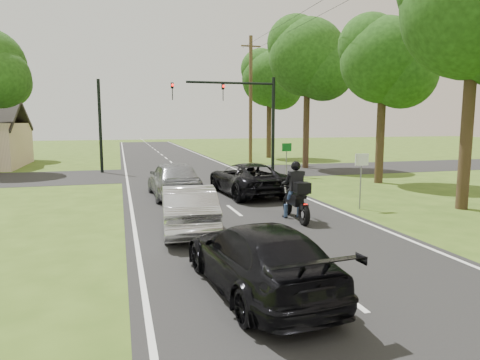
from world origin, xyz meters
name	(u,v)px	position (x,y,z in m)	size (l,w,h in m)	color
ground	(270,239)	(0.00, 0.00, 0.00)	(140.00, 140.00, 0.00)	#375116
road	(204,187)	(0.00, 10.00, 0.01)	(8.00, 100.00, 0.01)	black
cross_road	(186,173)	(0.00, 16.00, 0.01)	(60.00, 7.00, 0.01)	black
motorcycle_rider	(296,197)	(1.61, 1.92, 0.80)	(0.67, 2.37, 2.04)	black
dark_suv	(247,179)	(1.48, 7.28, 0.74)	(2.41, 5.22, 1.45)	black
silver_sedan	(188,208)	(-2.13, 1.47, 0.72)	(1.50, 4.30, 1.42)	silver
silver_suv	(174,179)	(-1.81, 7.50, 0.83)	(1.92, 4.78, 1.63)	gray
dark_car_behind	(258,257)	(-1.53, -3.50, 0.69)	(1.89, 4.65, 1.35)	black
traffic_signal	(245,108)	(3.34, 14.00, 4.14)	(6.38, 0.44, 6.00)	black
signal_pole_far	(100,126)	(-5.20, 18.00, 3.00)	(0.20, 0.20, 6.00)	black
utility_pole_far	(251,99)	(6.20, 22.00, 5.08)	(1.60, 0.28, 10.00)	brown
sign_white	(361,168)	(4.70, 2.98, 1.60)	(0.55, 0.07, 2.12)	slate
sign_green	(287,153)	(4.90, 10.98, 1.60)	(0.55, 0.07, 2.12)	slate
tree_row_c	(390,65)	(9.75, 8.80, 6.23)	(4.80, 4.65, 8.76)	#332316
tree_row_d	(313,62)	(9.10, 16.76, 7.43)	(5.76, 5.58, 10.45)	#332316
tree_row_e	(273,82)	(9.48, 25.78, 6.83)	(5.28, 5.12, 9.61)	#332316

